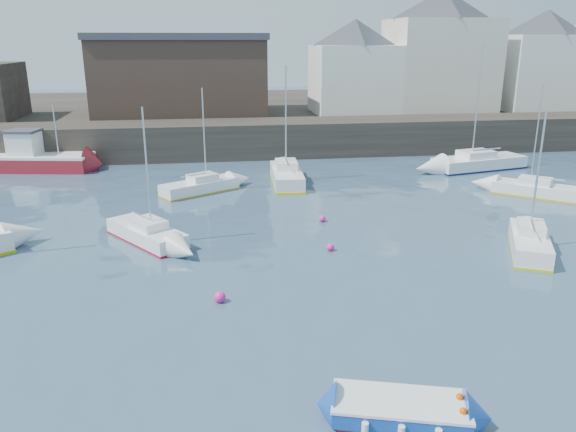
{
  "coord_description": "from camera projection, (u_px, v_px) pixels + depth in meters",
  "views": [
    {
      "loc": [
        -3.88,
        -14.14,
        9.81
      ],
      "look_at": [
        0.0,
        12.0,
        1.5
      ],
      "focal_mm": 35.0,
      "sensor_mm": 36.0,
      "label": 1
    }
  ],
  "objects": [
    {
      "name": "quay_wall",
      "position": [
        250.0,
        139.0,
        49.4
      ],
      "size": [
        90.0,
        5.0,
        3.0
      ],
      "primitive_type": "cube",
      "color": "#28231E",
      "rests_on": "ground"
    },
    {
      "name": "buoy_far",
      "position": [
        322.0,
        222.0,
        31.68
      ],
      "size": [
        0.38,
        0.38,
        0.38
      ],
      "primitive_type": "sphere",
      "color": "#FA1F94",
      "rests_on": "ground"
    },
    {
      "name": "blue_dinghy",
      "position": [
        400.0,
        410.0,
        14.96
      ],
      "size": [
        3.9,
        2.51,
        0.69
      ],
      "color": "maroon",
      "rests_on": "ground"
    },
    {
      "name": "buoy_mid",
      "position": [
        330.0,
        251.0,
        27.34
      ],
      "size": [
        0.38,
        0.38,
        0.38
      ],
      "primitive_type": "sphere",
      "color": "#FA1F94",
      "rests_on": "ground"
    },
    {
      "name": "sailboat_d",
      "position": [
        538.0,
        190.0,
        36.75
      ],
      "size": [
        5.48,
        5.1,
        7.25
      ],
      "color": "white",
      "rests_on": "ground"
    },
    {
      "name": "sailboat_h",
      "position": [
        200.0,
        186.0,
        37.6
      ],
      "size": [
        5.45,
        4.25,
        6.88
      ],
      "color": "white",
      "rests_on": "ground"
    },
    {
      "name": "bldg_east_d",
      "position": [
        354.0,
        66.0,
        55.31
      ],
      "size": [
        11.14,
        11.14,
        8.95
      ],
      "color": "white",
      "rests_on": "land_strip"
    },
    {
      "name": "water",
      "position": [
        347.0,
        382.0,
        16.83
      ],
      "size": [
        220.0,
        220.0,
        0.0
      ],
      "primitive_type": "plane",
      "color": "#2D4760",
      "rests_on": "ground"
    },
    {
      "name": "sailboat_b",
      "position": [
        147.0,
        233.0,
        28.46
      ],
      "size": [
        4.47,
        5.3,
        6.82
      ],
      "color": "white",
      "rests_on": "ground"
    },
    {
      "name": "bldg_east_b",
      "position": [
        542.0,
        59.0,
        57.96
      ],
      "size": [
        11.88,
        11.88,
        9.95
      ],
      "color": "white",
      "rests_on": "land_strip"
    },
    {
      "name": "sailboat_c",
      "position": [
        530.0,
        242.0,
        27.03
      ],
      "size": [
        3.73,
        5.31,
        6.73
      ],
      "color": "white",
      "rests_on": "ground"
    },
    {
      "name": "fishing_boat",
      "position": [
        38.0,
        158.0,
        43.92
      ],
      "size": [
        8.1,
        4.21,
        5.11
      ],
      "color": "maroon",
      "rests_on": "ground"
    },
    {
      "name": "buoy_near",
      "position": [
        220.0,
        302.0,
        21.98
      ],
      "size": [
        0.46,
        0.46,
        0.46
      ],
      "primitive_type": "sphere",
      "color": "#FA1F94",
      "rests_on": "ground"
    },
    {
      "name": "warehouse",
      "position": [
        180.0,
        74.0,
        54.57
      ],
      "size": [
        16.4,
        10.4,
        7.6
      ],
      "color": "#3D2D26",
      "rests_on": "land_strip"
    },
    {
      "name": "bldg_east_a",
      "position": [
        440.0,
        50.0,
        56.61
      ],
      "size": [
        13.36,
        13.36,
        11.8
      ],
      "color": "beige",
      "rests_on": "land_strip"
    },
    {
      "name": "sailboat_f",
      "position": [
        287.0,
        175.0,
        40.03
      ],
      "size": [
        2.36,
        6.38,
        8.16
      ],
      "color": "white",
      "rests_on": "ground"
    },
    {
      "name": "land_strip",
      "position": [
        237.0,
        114.0,
        66.41
      ],
      "size": [
        90.0,
        32.0,
        2.8
      ],
      "primitive_type": "cube",
      "color": "#28231E",
      "rests_on": "ground"
    },
    {
      "name": "sailboat_g",
      "position": [
        479.0,
        162.0,
        44.4
      ],
      "size": [
        7.96,
        4.08,
        9.64
      ],
      "color": "white",
      "rests_on": "ground"
    }
  ]
}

